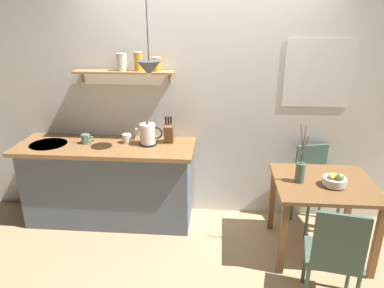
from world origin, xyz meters
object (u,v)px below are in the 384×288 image
at_px(twig_vase, 300,171).
at_px(coffee_mug_spare, 127,139).
at_px(dining_table, 323,194).
at_px(fruit_bowl, 335,180).
at_px(electric_kettle, 148,135).
at_px(pendant_lamp, 149,68).
at_px(dining_chair_near, 335,254).
at_px(coffee_mug_by_sink, 86,139).
at_px(knife_block, 169,132).
at_px(dining_chair_far, 314,183).

height_order(twig_vase, coffee_mug_spare, twig_vase).
relative_size(dining_table, fruit_bowl, 4.37).
relative_size(electric_kettle, coffee_mug_spare, 2.05).
bearing_deg(fruit_bowl, twig_vase, 167.83).
xyz_separation_m(fruit_bowl, pendant_lamp, (-1.67, 0.29, 0.91)).
distance_m(electric_kettle, pendant_lamp, 0.73).
distance_m(dining_table, coffee_mug_spare, 1.99).
xyz_separation_m(dining_table, pendant_lamp, (-1.60, 0.21, 1.09)).
xyz_separation_m(dining_chair_near, fruit_bowl, (0.14, 0.64, 0.29)).
bearing_deg(fruit_bowl, coffee_mug_by_sink, 169.09).
distance_m(dining_table, twig_vase, 0.32).
height_order(twig_vase, pendant_lamp, pendant_lamp).
height_order(fruit_bowl, coffee_mug_spare, coffee_mug_spare).
distance_m(dining_chair_near, knife_block, 1.91).
relative_size(dining_table, dining_chair_far, 1.01).
relative_size(twig_vase, coffee_mug_by_sink, 4.14).
xyz_separation_m(dining_chair_near, electric_kettle, (-1.60, 1.12, 0.50)).
distance_m(knife_block, pendant_lamp, 0.76).
distance_m(dining_table, knife_block, 1.60).
bearing_deg(dining_chair_near, coffee_mug_by_sink, 153.82).
bearing_deg(fruit_bowl, electric_kettle, 164.71).
distance_m(dining_chair_far, twig_vase, 0.66).
bearing_deg(coffee_mug_by_sink, twig_vase, -10.74).
bearing_deg(knife_block, dining_chair_far, -0.53).
xyz_separation_m(dining_chair_far, knife_block, (-1.52, 0.01, 0.52)).
bearing_deg(electric_kettle, coffee_mug_by_sink, -178.64).
relative_size(dining_chair_near, twig_vase, 1.64).
bearing_deg(pendant_lamp, coffee_mug_by_sink, 166.49).
bearing_deg(twig_vase, knife_block, 158.37).
distance_m(coffee_mug_by_sink, coffee_mug_spare, 0.42).
height_order(dining_chair_near, knife_block, knife_block).
xyz_separation_m(knife_block, pendant_lamp, (-0.13, -0.27, 0.70)).
height_order(knife_block, coffee_mug_by_sink, knife_block).
bearing_deg(coffee_mug_spare, coffee_mug_by_sink, -173.60).
bearing_deg(dining_table, twig_vase, -176.75).
distance_m(dining_chair_near, coffee_mug_spare, 2.21).
bearing_deg(dining_table, electric_kettle, 166.58).
relative_size(dining_chair_near, knife_block, 3.11).
relative_size(electric_kettle, knife_block, 0.94).
distance_m(dining_chair_near, dining_chair_far, 1.20).
relative_size(dining_table, twig_vase, 1.61).
relative_size(knife_block, pendant_lamp, 0.43).
bearing_deg(dining_chair_near, electric_kettle, 144.98).
distance_m(dining_chair_near, coffee_mug_by_sink, 2.54).
distance_m(coffee_mug_by_sink, pendant_lamp, 1.07).
xyz_separation_m(electric_kettle, knife_block, (0.20, 0.08, 0.00)).
bearing_deg(coffee_mug_spare, dining_table, -12.77).
bearing_deg(fruit_bowl, knife_block, 160.07).
height_order(dining_chair_near, twig_vase, twig_vase).
bearing_deg(knife_block, coffee_mug_spare, -173.42).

